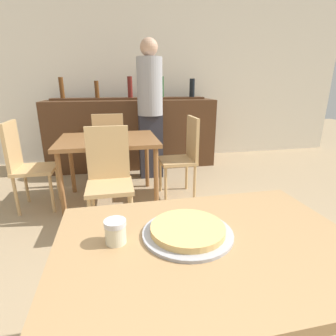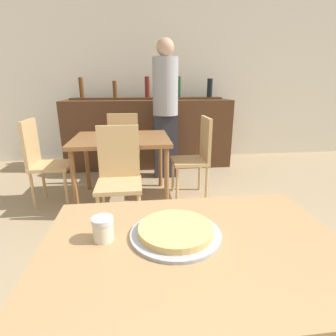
{
  "view_description": "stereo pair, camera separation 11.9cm",
  "coord_description": "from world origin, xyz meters",
  "px_view_note": "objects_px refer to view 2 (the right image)",
  "views": [
    {
      "loc": [
        -0.3,
        -0.75,
        1.3
      ],
      "look_at": [
        -0.03,
        0.55,
        0.87
      ],
      "focal_mm": 28.0,
      "sensor_mm": 36.0,
      "label": 1
    },
    {
      "loc": [
        -0.19,
        -0.77,
        1.3
      ],
      "look_at": [
        -0.03,
        0.55,
        0.87
      ],
      "focal_mm": 28.0,
      "sensor_mm": 36.0,
      "label": 2
    }
  ],
  "objects_px": {
    "chair_far_side_back": "(124,144)",
    "pizza_tray": "(176,231)",
    "person_standing": "(165,105)",
    "chair_far_side_right": "(197,153)",
    "cheese_shaker": "(103,229)",
    "chair_far_side_front": "(119,172)",
    "chair_far_side_left": "(42,158)"
  },
  "relations": [
    {
      "from": "chair_far_side_left",
      "to": "cheese_shaker",
      "type": "distance_m",
      "value": 2.26
    },
    {
      "from": "chair_far_side_left",
      "to": "chair_far_side_right",
      "type": "xyz_separation_m",
      "value": [
        1.72,
        0.0,
        0.0
      ]
    },
    {
      "from": "chair_far_side_back",
      "to": "chair_far_side_right",
      "type": "height_order",
      "value": "same"
    },
    {
      "from": "pizza_tray",
      "to": "chair_far_side_right",
      "type": "bearing_deg",
      "value": 74.88
    },
    {
      "from": "chair_far_side_front",
      "to": "cheese_shaker",
      "type": "bearing_deg",
      "value": -88.24
    },
    {
      "from": "chair_far_side_left",
      "to": "pizza_tray",
      "type": "xyz_separation_m",
      "value": [
        1.16,
        -2.06,
        0.25
      ]
    },
    {
      "from": "chair_far_side_back",
      "to": "pizza_tray",
      "type": "bearing_deg",
      "value": 96.52
    },
    {
      "from": "cheese_shaker",
      "to": "pizza_tray",
      "type": "bearing_deg",
      "value": -1.04
    },
    {
      "from": "chair_far_side_back",
      "to": "pizza_tray",
      "type": "relative_size",
      "value": 2.84
    },
    {
      "from": "chair_far_side_right",
      "to": "person_standing",
      "type": "xyz_separation_m",
      "value": [
        -0.28,
        0.75,
        0.48
      ]
    },
    {
      "from": "chair_far_side_back",
      "to": "chair_far_side_left",
      "type": "distance_m",
      "value": 1.04
    },
    {
      "from": "cheese_shaker",
      "to": "chair_far_side_left",
      "type": "bearing_deg",
      "value": 113.76
    },
    {
      "from": "chair_far_side_front",
      "to": "person_standing",
      "type": "distance_m",
      "value": 1.53
    },
    {
      "from": "chair_far_side_left",
      "to": "cheese_shaker",
      "type": "relative_size",
      "value": 11.03
    },
    {
      "from": "chair_far_side_front",
      "to": "person_standing",
      "type": "height_order",
      "value": "person_standing"
    },
    {
      "from": "chair_far_side_front",
      "to": "chair_far_side_back",
      "type": "distance_m",
      "value": 1.18
    },
    {
      "from": "chair_far_side_back",
      "to": "person_standing",
      "type": "height_order",
      "value": "person_standing"
    },
    {
      "from": "pizza_tray",
      "to": "person_standing",
      "type": "xyz_separation_m",
      "value": [
        0.27,
        2.81,
        0.23
      ]
    },
    {
      "from": "chair_far_side_right",
      "to": "person_standing",
      "type": "distance_m",
      "value": 0.94
    },
    {
      "from": "chair_far_side_front",
      "to": "cheese_shaker",
      "type": "relative_size",
      "value": 11.03
    },
    {
      "from": "chair_far_side_right",
      "to": "person_standing",
      "type": "relative_size",
      "value": 0.51
    },
    {
      "from": "chair_far_side_left",
      "to": "chair_far_side_right",
      "type": "bearing_deg",
      "value": -90.0
    },
    {
      "from": "chair_far_side_front",
      "to": "person_standing",
      "type": "bearing_deg",
      "value": 66.81
    },
    {
      "from": "person_standing",
      "to": "chair_far_side_front",
      "type": "bearing_deg",
      "value": -113.19
    },
    {
      "from": "person_standing",
      "to": "chair_far_side_left",
      "type": "bearing_deg",
      "value": -152.34
    },
    {
      "from": "chair_far_side_right",
      "to": "pizza_tray",
      "type": "xyz_separation_m",
      "value": [
        -0.56,
        -2.06,
        0.25
      ]
    },
    {
      "from": "chair_far_side_right",
      "to": "person_standing",
      "type": "bearing_deg",
      "value": -159.24
    },
    {
      "from": "pizza_tray",
      "to": "person_standing",
      "type": "distance_m",
      "value": 2.83
    },
    {
      "from": "chair_far_side_back",
      "to": "chair_far_side_left",
      "type": "height_order",
      "value": "same"
    },
    {
      "from": "chair_far_side_right",
      "to": "cheese_shaker",
      "type": "bearing_deg",
      "value": -21.61
    },
    {
      "from": "cheese_shaker",
      "to": "chair_far_side_front",
      "type": "bearing_deg",
      "value": 91.76
    },
    {
      "from": "chair_far_side_left",
      "to": "person_standing",
      "type": "relative_size",
      "value": 0.51
    }
  ]
}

